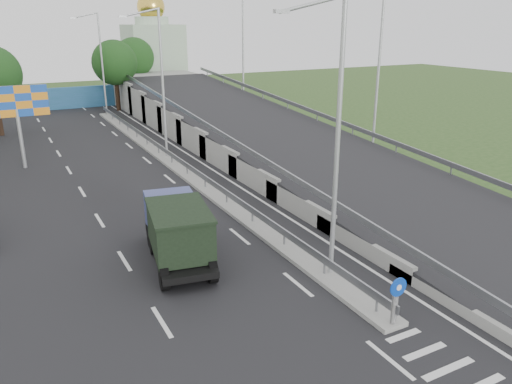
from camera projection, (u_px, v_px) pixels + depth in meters
ground at (446, 368)px, 14.29m from camera, size 160.00×160.00×0.00m
road_surface at (146, 188)px, 29.69m from camera, size 26.00×90.00×0.04m
median at (172, 164)px, 34.32m from camera, size 1.00×44.00×0.20m
overpass_ramp at (267, 130)px, 37.11m from camera, size 10.00×50.00×3.50m
median_guardrail at (172, 155)px, 34.11m from camera, size 0.09×44.00×0.71m
sign_bollard at (396, 301)px, 15.78m from camera, size 0.64×0.23×1.67m
lamp_post_near at (334, 130)px, 17.47m from camera, size 2.74×0.18×10.08m
lamp_post_mid at (160, 77)px, 34.19m from camera, size 2.74×0.18×10.08m
lamp_post_far at (100, 58)px, 50.91m from camera, size 2.74×0.18×10.08m
blue_wall at (55, 99)px, 55.61m from camera, size 30.00×0.50×2.40m
church at (154, 53)px, 67.15m from camera, size 7.00×7.00×13.80m
billboard at (16, 106)px, 32.36m from camera, size 4.00×0.24×5.50m
tree_median_far at (115, 63)px, 53.63m from camera, size 4.80×4.80×7.60m
tree_ramp_far at (134, 58)px, 61.25m from camera, size 4.80×4.80×7.60m
dump_truck at (177, 229)px, 20.32m from camera, size 3.04×6.02×2.53m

